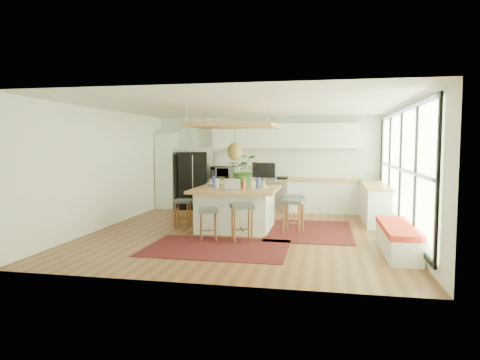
% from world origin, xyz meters
% --- Properties ---
extents(floor, '(7.00, 7.00, 0.00)m').
position_xyz_m(floor, '(0.00, 0.00, 0.00)').
color(floor, brown).
rests_on(floor, ground).
extents(ceiling, '(7.00, 7.00, 0.00)m').
position_xyz_m(ceiling, '(0.00, 0.00, 2.70)').
color(ceiling, white).
rests_on(ceiling, ground).
extents(wall_back, '(6.50, 0.00, 6.50)m').
position_xyz_m(wall_back, '(0.00, 3.50, 1.35)').
color(wall_back, white).
rests_on(wall_back, ground).
extents(wall_front, '(6.50, 0.00, 6.50)m').
position_xyz_m(wall_front, '(0.00, -3.50, 1.35)').
color(wall_front, white).
rests_on(wall_front, ground).
extents(wall_left, '(0.00, 7.00, 7.00)m').
position_xyz_m(wall_left, '(-3.25, 0.00, 1.35)').
color(wall_left, white).
rests_on(wall_left, ground).
extents(wall_right, '(0.00, 7.00, 7.00)m').
position_xyz_m(wall_right, '(3.25, 0.00, 1.35)').
color(wall_right, white).
rests_on(wall_right, ground).
extents(window_wall, '(0.10, 6.20, 2.60)m').
position_xyz_m(window_wall, '(3.22, 0.00, 1.40)').
color(window_wall, black).
rests_on(window_wall, wall_right).
extents(pantry, '(0.55, 0.60, 2.25)m').
position_xyz_m(pantry, '(-2.95, 3.18, 1.12)').
color(pantry, white).
rests_on(pantry, floor).
extents(back_counter_base, '(4.20, 0.60, 0.88)m').
position_xyz_m(back_counter_base, '(0.55, 3.18, 0.44)').
color(back_counter_base, white).
rests_on(back_counter_base, floor).
extents(back_counter_top, '(4.24, 0.64, 0.05)m').
position_xyz_m(back_counter_top, '(0.55, 3.18, 0.90)').
color(back_counter_top, '#AC713D').
rests_on(back_counter_top, back_counter_base).
extents(backsplash, '(4.20, 0.02, 0.80)m').
position_xyz_m(backsplash, '(0.55, 3.48, 1.35)').
color(backsplash, white).
rests_on(backsplash, wall_back).
extents(upper_cabinets, '(4.20, 0.34, 0.70)m').
position_xyz_m(upper_cabinets, '(0.55, 3.32, 2.15)').
color(upper_cabinets, white).
rests_on(upper_cabinets, wall_back).
extents(range, '(0.76, 0.62, 1.00)m').
position_xyz_m(range, '(0.30, 3.18, 0.50)').
color(range, '#A5A5AA').
rests_on(range, floor).
extents(right_counter_base, '(0.60, 2.50, 0.88)m').
position_xyz_m(right_counter_base, '(2.93, 2.00, 0.44)').
color(right_counter_base, white).
rests_on(right_counter_base, floor).
extents(right_counter_top, '(0.64, 2.54, 0.05)m').
position_xyz_m(right_counter_top, '(2.93, 2.00, 0.90)').
color(right_counter_top, '#AC713D').
rests_on(right_counter_top, right_counter_base).
extents(window_bench, '(0.52, 2.00, 0.50)m').
position_xyz_m(window_bench, '(2.95, -1.20, 0.25)').
color(window_bench, white).
rests_on(window_bench, floor).
extents(ceiling_panel, '(1.86, 1.86, 0.80)m').
position_xyz_m(ceiling_panel, '(-0.30, 0.40, 2.05)').
color(ceiling_panel, '#AC713D').
rests_on(ceiling_panel, ceiling).
extents(rug_near, '(2.60, 1.80, 0.01)m').
position_xyz_m(rug_near, '(-0.25, -1.47, 0.01)').
color(rug_near, black).
rests_on(rug_near, floor).
extents(rug_right, '(1.80, 2.60, 0.01)m').
position_xyz_m(rug_right, '(1.38, 0.45, 0.01)').
color(rug_right, black).
rests_on(rug_right, floor).
extents(fridge, '(1.02, 0.91, 1.68)m').
position_xyz_m(fridge, '(-2.19, 3.19, 0.93)').
color(fridge, black).
rests_on(fridge, floor).
extents(island, '(1.85, 1.85, 0.93)m').
position_xyz_m(island, '(-0.26, 0.39, 0.47)').
color(island, '#AC713D').
rests_on(island, floor).
extents(stool_near_left, '(0.47, 0.47, 0.64)m').
position_xyz_m(stool_near_left, '(-0.58, -0.86, 0.35)').
color(stool_near_left, '#424849').
rests_on(stool_near_left, floor).
extents(stool_near_right, '(0.56, 0.56, 0.74)m').
position_xyz_m(stool_near_right, '(0.09, -0.80, 0.35)').
color(stool_near_right, '#424849').
rests_on(stool_near_right, floor).
extents(stool_right_front, '(0.51, 0.51, 0.74)m').
position_xyz_m(stool_right_front, '(1.04, 0.07, 0.35)').
color(stool_right_front, '#424849').
rests_on(stool_right_front, floor).
extents(stool_right_back, '(0.49, 0.49, 0.73)m').
position_xyz_m(stool_right_back, '(0.99, 0.96, 0.35)').
color(stool_right_back, '#424849').
rests_on(stool_right_back, floor).
extents(stool_left_side, '(0.41, 0.41, 0.64)m').
position_xyz_m(stool_left_side, '(-1.52, 0.38, 0.35)').
color(stool_left_side, '#424849').
rests_on(stool_left_side, floor).
extents(laptop, '(0.38, 0.40, 0.26)m').
position_xyz_m(laptop, '(-0.25, -0.13, 1.05)').
color(laptop, '#A5A5AA').
rests_on(laptop, island).
extents(monitor, '(0.67, 0.39, 0.58)m').
position_xyz_m(monitor, '(0.31, 0.77, 1.19)').
color(monitor, '#A5A5AA').
rests_on(monitor, island).
extents(microwave, '(0.63, 0.39, 0.41)m').
position_xyz_m(microwave, '(-1.25, 3.20, 1.13)').
color(microwave, '#A5A5AA').
rests_on(microwave, back_counter_top).
extents(island_plant, '(0.72, 0.79, 0.57)m').
position_xyz_m(island_plant, '(-0.17, 0.89, 1.22)').
color(island_plant, '#1E4C19').
rests_on(island_plant, island).
extents(island_bowl, '(0.31, 0.31, 0.06)m').
position_xyz_m(island_bowl, '(-0.95, 0.80, 0.96)').
color(island_bowl, white).
rests_on(island_bowl, island).
extents(island_bottle_0, '(0.07, 0.07, 0.19)m').
position_xyz_m(island_bottle_0, '(-0.81, 0.49, 1.03)').
color(island_bottle_0, '#2B43AE').
rests_on(island_bottle_0, island).
extents(island_bottle_1, '(0.07, 0.07, 0.19)m').
position_xyz_m(island_bottle_1, '(-0.66, 0.24, 1.03)').
color(island_bottle_1, silver).
rests_on(island_bottle_1, island).
extents(island_bottle_2, '(0.07, 0.07, 0.19)m').
position_xyz_m(island_bottle_2, '(-0.01, 0.09, 1.03)').
color(island_bottle_2, '#9C4434').
rests_on(island_bottle_2, island).
extents(island_bottle_3, '(0.07, 0.07, 0.19)m').
position_xyz_m(island_bottle_3, '(0.09, 0.44, 1.03)').
color(island_bottle_3, white).
rests_on(island_bottle_3, island).
extents(island_bottle_4, '(0.07, 0.07, 0.19)m').
position_xyz_m(island_bottle_4, '(-0.46, 0.64, 1.03)').
color(island_bottle_4, '#416D44').
rests_on(island_bottle_4, island).
extents(island_bottle_5, '(0.07, 0.07, 0.19)m').
position_xyz_m(island_bottle_5, '(0.24, 0.29, 1.03)').
color(island_bottle_5, '#2B43AE').
rests_on(island_bottle_5, island).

